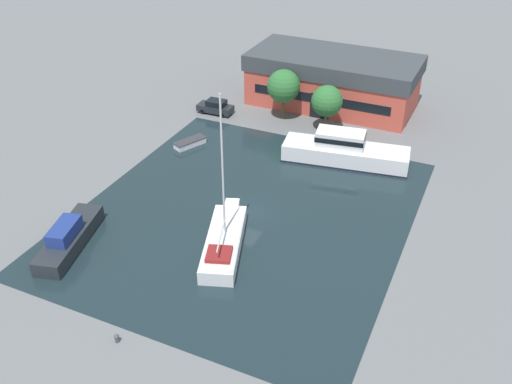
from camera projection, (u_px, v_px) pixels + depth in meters
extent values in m
plane|color=slate|center=(245.00, 214.00, 51.95)|extent=(440.00, 440.00, 0.00)
cube|color=#19282D|center=(245.00, 214.00, 51.94)|extent=(28.52, 32.64, 0.01)
cube|color=#C64C3D|center=(332.00, 87.00, 71.78)|extent=(20.20, 9.64, 4.45)
cube|color=#383D42|center=(334.00, 63.00, 70.06)|extent=(20.80, 9.93, 1.96)
cube|color=black|center=(319.00, 106.00, 68.48)|extent=(2.40, 0.08, 3.11)
cube|color=black|center=(320.00, 99.00, 68.00)|extent=(17.12, 0.15, 1.11)
cylinder|color=brown|center=(283.00, 108.00, 68.62)|extent=(0.32, 0.32, 2.66)
sphere|color=#2D6B33|center=(284.00, 86.00, 67.12)|extent=(3.93, 3.93, 3.93)
cylinder|color=brown|center=(326.00, 121.00, 65.79)|extent=(0.35, 0.35, 2.38)
sphere|color=#2D6B33|center=(327.00, 101.00, 64.42)|extent=(3.59, 3.59, 3.59)
cube|color=#1E2328|center=(215.00, 108.00, 70.20)|extent=(4.42, 1.97, 0.78)
cube|color=black|center=(216.00, 103.00, 69.75)|extent=(2.32, 1.70, 0.68)
cube|color=black|center=(208.00, 102.00, 70.14)|extent=(0.08, 1.49, 0.55)
cylinder|color=black|center=(202.00, 112.00, 70.19)|extent=(0.60, 0.21, 0.60)
cylinder|color=black|center=(209.00, 107.00, 71.49)|extent=(0.60, 0.21, 0.60)
cylinder|color=black|center=(222.00, 115.00, 69.30)|extent=(0.60, 0.21, 0.60)
cylinder|color=black|center=(228.00, 110.00, 70.59)|extent=(0.60, 0.21, 0.60)
cube|color=white|center=(224.00, 243.00, 47.31)|extent=(5.70, 9.76, 1.25)
cube|color=white|center=(232.00, 208.00, 51.75)|extent=(1.58, 1.54, 1.25)
cube|color=silver|center=(224.00, 236.00, 46.96)|extent=(5.47, 9.37, 0.08)
cylinder|color=silver|center=(223.00, 167.00, 44.23)|extent=(0.16, 0.16, 12.28)
cylinder|color=silver|center=(221.00, 236.00, 45.16)|extent=(1.49, 4.02, 0.12)
cube|color=maroon|center=(219.00, 254.00, 44.69)|extent=(2.52, 2.58, 0.30)
cube|color=white|center=(345.00, 154.00, 59.60)|extent=(13.37, 5.48, 1.88)
cube|color=black|center=(345.00, 161.00, 60.02)|extent=(13.51, 5.57, 0.18)
cube|color=white|center=(340.00, 139.00, 58.80)|extent=(5.26, 3.28, 1.63)
cube|color=black|center=(341.00, 137.00, 58.72)|extent=(5.37, 3.36, 0.52)
cube|color=white|center=(190.00, 143.00, 63.10)|extent=(2.61, 3.78, 0.63)
cube|color=#333338|center=(190.00, 140.00, 62.91)|extent=(2.74, 3.94, 0.08)
cube|color=#23282D|center=(70.00, 239.00, 47.71)|extent=(4.45, 9.06, 1.31)
cube|color=navy|center=(64.00, 231.00, 46.62)|extent=(2.46, 3.80, 1.13)
cylinder|color=#47474C|center=(117.00, 340.00, 38.90)|extent=(0.32, 0.32, 0.39)
sphere|color=#47474C|center=(117.00, 337.00, 38.75)|extent=(0.35, 0.35, 0.35)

